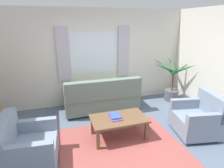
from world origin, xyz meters
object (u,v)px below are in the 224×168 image
armchair_left (26,147)px  potted_plant (172,84)px  book_stack_on_table (115,116)px  coffee_table (119,120)px  couch (102,98)px  armchair_right (199,118)px

armchair_left → potted_plant: (3.80, 1.69, 0.15)m
book_stack_on_table → coffee_table: bearing=-30.1°
couch → book_stack_on_table: couch is taller
armchair_right → potted_plant: (0.50, 1.71, 0.15)m
armchair_left → armchair_right: (3.30, -0.02, 0.00)m
coffee_table → armchair_right: bearing=-12.1°
book_stack_on_table → potted_plant: bearing=31.1°
armchair_right → book_stack_on_table: armchair_right is taller
armchair_left → potted_plant: bearing=-61.6°
couch → coffee_table: (0.03, -1.27, 0.01)m
armchair_left → armchair_right: size_ratio=0.93×
couch → armchair_right: 2.32m
coffee_table → book_stack_on_table: bearing=149.9°
armchair_left → armchair_right: 3.30m
armchair_left → potted_plant: 4.16m
armchair_right → coffee_table: (-1.63, 0.35, 0.03)m
couch → book_stack_on_table: 1.24m
couch → coffee_table: 1.27m
potted_plant → coffee_table: bearing=-147.4°
armchair_right → coffee_table: armchair_right is taller
book_stack_on_table → armchair_right: bearing=-12.9°
couch → armchair_right: size_ratio=1.96×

